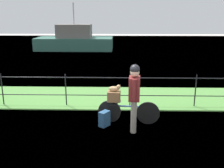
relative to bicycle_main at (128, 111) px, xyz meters
name	(u,v)px	position (x,y,z in m)	size (l,w,h in m)	color
ground_plane	(91,137)	(-0.88, -0.81, -0.32)	(60.00, 60.00, 0.00)	beige
grass_strip	(100,97)	(-0.88, 2.06, -0.31)	(27.00, 2.40, 0.03)	#569342
harbor_water	(110,54)	(-0.88, 11.58, -0.32)	(30.00, 30.00, 0.00)	slate
iron_fence	(98,88)	(-0.88, 1.25, 0.28)	(18.04, 0.04, 1.03)	black
bicycle_main	(128,111)	(0.00, 0.00, 0.00)	(1.62, 0.23, 0.61)	black
wooden_crate	(114,96)	(-0.37, 0.03, 0.42)	(0.32, 0.30, 0.26)	brown
terrier_dog	(115,88)	(-0.34, 0.03, 0.63)	(0.32, 0.16, 0.18)	tan
cyclist_person	(134,92)	(0.13, -0.46, 0.68)	(0.30, 0.54, 1.68)	gray
backpack_on_paving	(104,119)	(-0.61, -0.21, -0.12)	(0.28, 0.18, 0.40)	#28517A
moored_boat_near	(75,40)	(-3.71, 13.82, 0.40)	(5.95, 2.43, 3.57)	#336656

